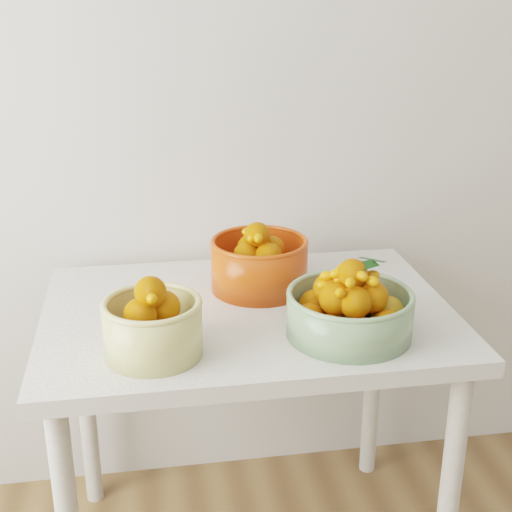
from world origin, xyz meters
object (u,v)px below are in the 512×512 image
(bowl_cream, at_px, (152,325))
(table, at_px, (248,343))
(bowl_green, at_px, (350,308))
(bowl_orange, at_px, (259,263))

(bowl_cream, bearing_deg, table, 39.76)
(bowl_green, bearing_deg, bowl_orange, 118.41)
(table, bearing_deg, bowl_cream, -140.24)
(bowl_green, bearing_deg, bowl_cream, -176.95)
(bowl_cream, distance_m, bowl_green, 0.44)
(table, distance_m, bowl_cream, 0.35)
(bowl_cream, bearing_deg, bowl_green, 3.05)
(table, xyz_separation_m, bowl_orange, (0.05, 0.12, 0.17))
(table, distance_m, bowl_orange, 0.21)
(bowl_cream, height_order, bowl_green, bowl_green)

